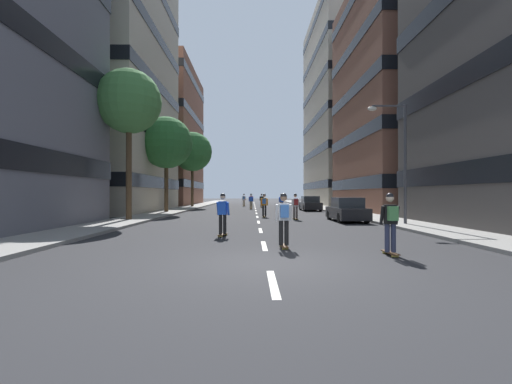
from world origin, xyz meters
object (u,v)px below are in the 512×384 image
(skater_0, at_px, (262,200))
(skater_4, at_px, (281,201))
(street_tree_mid, at_px, (166,143))
(skater_7, at_px, (251,200))
(skater_5, at_px, (391,220))
(street_tree_near, at_px, (129,102))
(skater_2, at_px, (223,212))
(parked_car_near, at_px, (310,204))
(street_tree_far, at_px, (192,152))
(skater_1, at_px, (251,200))
(skater_8, at_px, (264,204))
(parked_car_mid, at_px, (347,210))
(streetlamp_right, at_px, (398,150))
(skater_6, at_px, (295,205))
(skater_9, at_px, (284,217))
(skater_3, at_px, (244,199))

(skater_0, bearing_deg, skater_4, -78.88)
(street_tree_mid, bearing_deg, skater_7, 64.16)
(skater_5, bearing_deg, skater_7, 96.01)
(street_tree_mid, distance_m, skater_4, 12.92)
(street_tree_near, relative_size, skater_2, 5.34)
(parked_car_near, distance_m, skater_2, 23.19)
(street_tree_far, bearing_deg, skater_1, -34.99)
(street_tree_far, height_order, skater_8, street_tree_far)
(parked_car_near, height_order, skater_7, skater_7)
(parked_car_mid, distance_m, skater_5, 12.60)
(streetlamp_right, xyz_separation_m, skater_6, (-5.03, 4.75, -3.12))
(streetlamp_right, distance_m, skater_6, 7.59)
(skater_0, xyz_separation_m, skater_6, (1.69, -21.99, 0.03))
(street_tree_far, distance_m, skater_7, 10.11)
(skater_2, bearing_deg, skater_9, -55.50)
(skater_2, xyz_separation_m, skater_4, (4.27, 22.08, 0.00))
(skater_0, height_order, skater_1, same)
(skater_8, bearing_deg, skater_3, 94.95)
(skater_6, height_order, skater_9, same)
(parked_car_near, xyz_separation_m, street_tree_far, (-13.84, 9.72, 6.56))
(parked_car_near, xyz_separation_m, skater_5, (-2.11, -26.66, 0.32))
(skater_4, height_order, skater_6, same)
(skater_5, bearing_deg, skater_9, 154.61)
(parked_car_mid, xyz_separation_m, street_tree_far, (-13.84, 23.95, 6.56))
(skater_0, xyz_separation_m, skater_2, (-2.47, -31.26, 0.00))
(streetlamp_right, bearing_deg, skater_9, -131.81)
(skater_4, xyz_separation_m, skater_6, (-0.12, -12.81, 0.03))
(streetlamp_right, distance_m, skater_7, 30.32)
(skater_2, xyz_separation_m, skater_6, (4.15, 9.26, 0.03))
(skater_2, distance_m, skater_4, 22.49)
(skater_1, bearing_deg, skater_3, 96.21)
(street_tree_near, relative_size, street_tree_far, 0.98)
(parked_car_near, xyz_separation_m, street_tree_mid, (-13.84, -4.36, 5.70))
(street_tree_near, bearing_deg, parked_car_mid, -0.27)
(skater_4, relative_size, skater_9, 1.00)
(skater_7, relative_size, skater_9, 1.00)
(skater_1, bearing_deg, parked_car_near, -35.19)
(skater_0, relative_size, skater_7, 1.00)
(skater_0, relative_size, skater_9, 1.00)
(skater_5, bearing_deg, skater_1, 97.42)
(street_tree_far, distance_m, streetlamp_right, 31.62)
(parked_car_near, bearing_deg, skater_6, -103.64)
(skater_9, bearing_deg, parked_car_near, 78.78)
(street_tree_far, distance_m, skater_9, 36.62)
(skater_3, distance_m, skater_9, 39.32)
(streetlamp_right, xyz_separation_m, skater_8, (-7.05, 7.47, -3.12))
(street_tree_near, distance_m, street_tree_mid, 9.87)
(street_tree_far, relative_size, skater_2, 5.46)
(parked_car_mid, xyz_separation_m, skater_5, (-2.11, -12.42, 0.32))
(street_tree_mid, xyz_separation_m, skater_6, (10.74, -8.39, -5.38))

